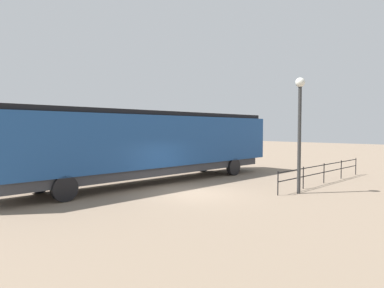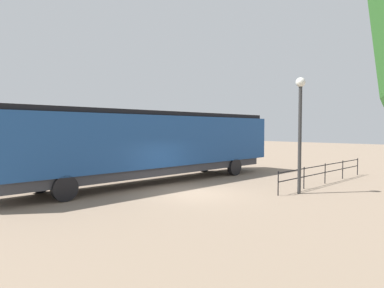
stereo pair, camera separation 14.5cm
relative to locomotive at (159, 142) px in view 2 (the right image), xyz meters
The scene contains 4 objects.
ground_plane 4.58m from the locomotive, 15.51° to the right, with size 120.00×120.00×0.00m, color #84705B.
locomotive is the anchor object (origin of this frame).
lamp_post 7.85m from the locomotive, 17.77° to the left, with size 0.44×0.44×5.36m.
platform_fence 9.36m from the locomotive, 41.56° to the left, with size 0.05×9.75×1.11m.
Camera 2 is at (11.20, -11.16, 3.02)m, focal length 31.93 mm.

